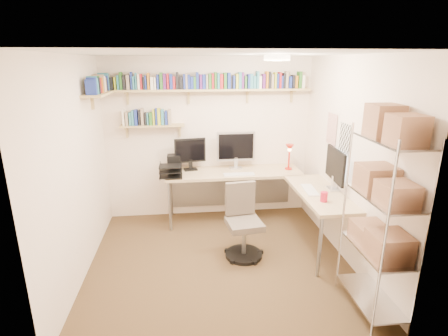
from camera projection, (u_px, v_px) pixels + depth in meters
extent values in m
plane|color=#4A361F|center=(219.00, 260.00, 4.45)|extent=(3.20, 3.20, 0.00)
cube|color=#F5E2C7|center=(209.00, 139.00, 5.51)|extent=(3.20, 0.04, 2.50)
cube|color=#F5E2C7|center=(77.00, 171.00, 3.90)|extent=(0.04, 3.00, 2.50)
cube|color=#F5E2C7|center=(349.00, 162.00, 4.26)|extent=(0.04, 3.00, 2.50)
cube|color=#F5E2C7|center=(239.00, 221.00, 2.66)|extent=(3.20, 0.04, 2.50)
cube|color=white|center=(218.00, 54.00, 3.72)|extent=(3.20, 3.00, 0.04)
cube|color=white|center=(332.00, 129.00, 4.70)|extent=(0.01, 0.30, 0.42)
cube|color=silver|center=(344.00, 139.00, 4.33)|extent=(0.01, 0.28, 0.38)
cylinder|color=#FFEAC6|center=(277.00, 58.00, 4.00)|extent=(0.30, 0.30, 0.06)
cube|color=tan|center=(209.00, 90.00, 5.17)|extent=(3.05, 0.25, 0.03)
cube|color=tan|center=(100.00, 93.00, 4.60)|extent=(0.25, 1.00, 0.03)
cube|color=tan|center=(153.00, 126.00, 5.25)|extent=(0.95, 0.20, 0.02)
cube|color=tan|center=(127.00, 95.00, 5.11)|extent=(0.03, 0.20, 0.20)
cube|color=tan|center=(189.00, 95.00, 5.22)|extent=(0.03, 0.20, 0.20)
cube|color=tan|center=(248.00, 94.00, 5.32)|extent=(0.03, 0.20, 0.20)
cube|color=tan|center=(292.00, 93.00, 5.40)|extent=(0.03, 0.20, 0.20)
cube|color=#541A63|center=(106.00, 83.00, 4.97)|extent=(0.03, 0.12, 0.20)
cube|color=white|center=(109.00, 82.00, 4.97)|extent=(0.03, 0.13, 0.21)
cube|color=black|center=(112.00, 83.00, 4.98)|extent=(0.04, 0.14, 0.18)
cube|color=gold|center=(115.00, 83.00, 4.99)|extent=(0.02, 0.14, 0.18)
cube|color=teal|center=(118.00, 82.00, 4.99)|extent=(0.03, 0.12, 0.20)
cube|color=#2A6923|center=(121.00, 81.00, 4.99)|extent=(0.03, 0.14, 0.24)
cube|color=black|center=(124.00, 83.00, 5.00)|extent=(0.04, 0.13, 0.20)
cube|color=gray|center=(128.00, 82.00, 5.00)|extent=(0.04, 0.14, 0.20)
cube|color=navy|center=(132.00, 81.00, 5.00)|extent=(0.03, 0.12, 0.25)
cube|color=teal|center=(134.00, 83.00, 5.02)|extent=(0.03, 0.14, 0.18)
cube|color=teal|center=(136.00, 81.00, 5.01)|extent=(0.02, 0.12, 0.23)
cube|color=white|center=(139.00, 82.00, 5.02)|extent=(0.03, 0.14, 0.21)
cube|color=#AB161F|center=(141.00, 82.00, 5.02)|extent=(0.03, 0.13, 0.22)
cube|color=black|center=(144.00, 83.00, 5.03)|extent=(0.03, 0.13, 0.18)
cube|color=navy|center=(146.00, 82.00, 5.03)|extent=(0.03, 0.11, 0.20)
cube|color=#BB7016|center=(149.00, 81.00, 5.03)|extent=(0.03, 0.14, 0.23)
cube|color=white|center=(152.00, 83.00, 5.05)|extent=(0.04, 0.15, 0.18)
cube|color=white|center=(155.00, 83.00, 5.05)|extent=(0.02, 0.15, 0.17)
cube|color=navy|center=(158.00, 82.00, 5.05)|extent=(0.03, 0.14, 0.21)
cube|color=#2A6923|center=(161.00, 81.00, 5.05)|extent=(0.04, 0.12, 0.24)
cube|color=#541A63|center=(165.00, 81.00, 5.06)|extent=(0.04, 0.12, 0.22)
cube|color=#AB161F|center=(168.00, 81.00, 5.06)|extent=(0.03, 0.15, 0.22)
cube|color=navy|center=(171.00, 82.00, 5.07)|extent=(0.04, 0.13, 0.21)
cube|color=#AB161F|center=(174.00, 83.00, 5.08)|extent=(0.03, 0.12, 0.18)
cube|color=black|center=(177.00, 81.00, 5.08)|extent=(0.04, 0.12, 0.24)
cube|color=black|center=(181.00, 83.00, 5.09)|extent=(0.04, 0.12, 0.19)
cube|color=navy|center=(184.00, 82.00, 5.09)|extent=(0.03, 0.12, 0.21)
cube|color=gray|center=(186.00, 81.00, 5.09)|extent=(0.02, 0.13, 0.22)
cube|color=navy|center=(189.00, 82.00, 5.10)|extent=(0.04, 0.12, 0.20)
cube|color=navy|center=(192.00, 83.00, 5.11)|extent=(0.04, 0.14, 0.18)
cube|color=#2A6923|center=(195.00, 83.00, 5.11)|extent=(0.03, 0.14, 0.18)
cube|color=navy|center=(197.00, 81.00, 5.11)|extent=(0.04, 0.15, 0.24)
cube|color=#541A63|center=(201.00, 82.00, 5.12)|extent=(0.04, 0.12, 0.21)
cube|color=navy|center=(204.00, 82.00, 5.12)|extent=(0.04, 0.12, 0.21)
cube|color=gray|center=(207.00, 82.00, 5.13)|extent=(0.03, 0.13, 0.20)
cube|color=#2A6923|center=(210.00, 81.00, 5.13)|extent=(0.04, 0.13, 0.22)
cube|color=#AB161F|center=(213.00, 81.00, 5.14)|extent=(0.03, 0.13, 0.22)
cube|color=#2A6923|center=(215.00, 80.00, 5.14)|extent=(0.03, 0.12, 0.24)
cube|color=teal|center=(218.00, 81.00, 5.15)|extent=(0.03, 0.13, 0.23)
cube|color=#AB161F|center=(221.00, 81.00, 5.15)|extent=(0.04, 0.14, 0.21)
cube|color=#2A6923|center=(225.00, 81.00, 5.16)|extent=(0.04, 0.13, 0.23)
cube|color=navy|center=(229.00, 81.00, 5.16)|extent=(0.04, 0.14, 0.23)
cube|color=black|center=(231.00, 82.00, 5.17)|extent=(0.02, 0.12, 0.18)
cube|color=navy|center=(234.00, 82.00, 5.18)|extent=(0.03, 0.15, 0.19)
cube|color=gold|center=(237.00, 81.00, 5.18)|extent=(0.04, 0.14, 0.21)
cube|color=teal|center=(240.00, 80.00, 5.18)|extent=(0.04, 0.12, 0.24)
cube|color=#541A63|center=(242.00, 80.00, 5.19)|extent=(0.03, 0.12, 0.24)
cube|color=#2A6923|center=(245.00, 82.00, 5.20)|extent=(0.03, 0.13, 0.18)
cube|color=navy|center=(248.00, 81.00, 5.20)|extent=(0.03, 0.15, 0.21)
cube|color=teal|center=(251.00, 81.00, 5.20)|extent=(0.04, 0.12, 0.21)
cube|color=teal|center=(254.00, 82.00, 5.21)|extent=(0.04, 0.12, 0.18)
cube|color=teal|center=(257.00, 80.00, 5.21)|extent=(0.03, 0.13, 0.25)
cube|color=white|center=(260.00, 82.00, 5.22)|extent=(0.04, 0.12, 0.18)
cube|color=#541A63|center=(263.00, 81.00, 5.22)|extent=(0.04, 0.13, 0.21)
cube|color=#BB7016|center=(267.00, 80.00, 5.22)|extent=(0.03, 0.12, 0.25)
cube|color=black|center=(269.00, 80.00, 5.23)|extent=(0.03, 0.12, 0.25)
cube|color=gray|center=(272.00, 81.00, 5.24)|extent=(0.04, 0.13, 0.21)
cube|color=gold|center=(275.00, 80.00, 5.24)|extent=(0.03, 0.14, 0.23)
cube|color=navy|center=(277.00, 81.00, 5.25)|extent=(0.03, 0.12, 0.22)
cube|color=#AB161F|center=(279.00, 80.00, 5.25)|extent=(0.03, 0.15, 0.24)
cube|color=navy|center=(281.00, 82.00, 5.26)|extent=(0.03, 0.13, 0.18)
cube|color=black|center=(284.00, 81.00, 5.26)|extent=(0.03, 0.12, 0.22)
cube|color=gray|center=(286.00, 80.00, 5.26)|extent=(0.04, 0.12, 0.25)
cube|color=navy|center=(289.00, 82.00, 5.28)|extent=(0.04, 0.14, 0.17)
cube|color=black|center=(293.00, 82.00, 5.28)|extent=(0.04, 0.13, 0.19)
cube|color=#BB7016|center=(296.00, 82.00, 5.29)|extent=(0.04, 0.12, 0.18)
cube|color=#2A6923|center=(299.00, 80.00, 5.28)|extent=(0.04, 0.14, 0.25)
cube|color=white|center=(302.00, 82.00, 5.30)|extent=(0.04, 0.15, 0.19)
cube|color=navy|center=(91.00, 87.00, 4.15)|extent=(0.12, 0.03, 0.18)
cube|color=navy|center=(92.00, 86.00, 4.20)|extent=(0.11, 0.04, 0.20)
cube|color=teal|center=(92.00, 85.00, 4.23)|extent=(0.13, 0.02, 0.22)
cube|color=teal|center=(93.00, 86.00, 4.28)|extent=(0.12, 0.04, 0.19)
cube|color=black|center=(94.00, 86.00, 4.32)|extent=(0.14, 0.04, 0.20)
cube|color=#2A6923|center=(95.00, 85.00, 4.36)|extent=(0.12, 0.04, 0.21)
cube|color=gray|center=(96.00, 85.00, 4.40)|extent=(0.11, 0.02, 0.20)
cube|color=#AB161F|center=(96.00, 86.00, 4.43)|extent=(0.13, 0.02, 0.19)
cube|color=#BB7016|center=(97.00, 85.00, 4.47)|extent=(0.15, 0.04, 0.19)
cube|color=#BB7016|center=(98.00, 86.00, 4.51)|extent=(0.13, 0.02, 0.17)
cube|color=gray|center=(98.00, 84.00, 4.54)|extent=(0.15, 0.03, 0.23)
cube|color=#AB161F|center=(99.00, 85.00, 4.59)|extent=(0.12, 0.04, 0.18)
cube|color=white|center=(100.00, 84.00, 4.63)|extent=(0.14, 0.04, 0.20)
cube|color=gray|center=(101.00, 85.00, 4.68)|extent=(0.14, 0.03, 0.18)
cube|color=navy|center=(102.00, 84.00, 4.72)|extent=(0.12, 0.04, 0.19)
cube|color=black|center=(102.00, 85.00, 4.77)|extent=(0.13, 0.04, 0.17)
cube|color=navy|center=(103.00, 83.00, 4.81)|extent=(0.14, 0.03, 0.20)
cube|color=teal|center=(104.00, 82.00, 4.85)|extent=(0.14, 0.04, 0.24)
cube|color=#BB7016|center=(104.00, 82.00, 4.89)|extent=(0.12, 0.02, 0.24)
cube|color=black|center=(105.00, 82.00, 4.92)|extent=(0.13, 0.03, 0.22)
cube|color=teal|center=(106.00, 84.00, 4.97)|extent=(0.15, 0.03, 0.17)
cube|color=white|center=(124.00, 118.00, 5.16)|extent=(0.03, 0.14, 0.23)
cube|color=gray|center=(127.00, 118.00, 5.17)|extent=(0.04, 0.13, 0.20)
cube|color=teal|center=(130.00, 119.00, 5.18)|extent=(0.03, 0.13, 0.19)
cube|color=teal|center=(133.00, 118.00, 5.18)|extent=(0.03, 0.14, 0.22)
cube|color=navy|center=(136.00, 117.00, 5.18)|extent=(0.04, 0.15, 0.23)
cube|color=black|center=(140.00, 118.00, 5.19)|extent=(0.03, 0.11, 0.22)
cube|color=gray|center=(143.00, 117.00, 5.19)|extent=(0.04, 0.13, 0.25)
cube|color=black|center=(146.00, 119.00, 5.21)|extent=(0.03, 0.12, 0.18)
cube|color=teal|center=(148.00, 119.00, 5.21)|extent=(0.02, 0.11, 0.18)
cube|color=#2A6923|center=(151.00, 119.00, 5.21)|extent=(0.04, 0.13, 0.18)
cube|color=gold|center=(154.00, 117.00, 5.21)|extent=(0.03, 0.14, 0.23)
cube|color=navy|center=(156.00, 117.00, 5.21)|extent=(0.03, 0.11, 0.25)
cube|color=gold|center=(159.00, 117.00, 5.22)|extent=(0.04, 0.13, 0.24)
cube|color=teal|center=(163.00, 117.00, 5.23)|extent=(0.04, 0.12, 0.23)
cube|color=navy|center=(166.00, 118.00, 5.24)|extent=(0.04, 0.12, 0.20)
cube|color=gray|center=(170.00, 117.00, 5.24)|extent=(0.04, 0.11, 0.22)
cube|color=tan|center=(233.00, 172.00, 5.38)|extent=(2.07, 0.65, 0.04)
cube|color=tan|center=(323.00, 193.00, 4.53)|extent=(0.65, 1.42, 0.04)
cylinder|color=gray|center=(170.00, 206.00, 5.13)|extent=(0.04, 0.04, 0.76)
cylinder|color=gray|center=(171.00, 193.00, 5.65)|extent=(0.04, 0.04, 0.76)
cylinder|color=gray|center=(307.00, 188.00, 5.90)|extent=(0.04, 0.04, 0.76)
cylinder|color=gray|center=(320.00, 247.00, 4.00)|extent=(0.04, 0.04, 0.76)
cylinder|color=gray|center=(365.00, 244.00, 4.06)|extent=(0.04, 0.04, 0.76)
cube|color=gray|center=(231.00, 187.00, 5.75)|extent=(1.96, 0.02, 0.60)
cube|color=silver|center=(236.00, 146.00, 5.40)|extent=(0.60, 0.03, 0.46)
cube|color=black|center=(236.00, 147.00, 5.38)|extent=(0.54, 0.00, 0.39)
cube|color=black|center=(190.00, 150.00, 5.33)|extent=(0.48, 0.03, 0.37)
cube|color=black|center=(335.00, 165.00, 4.50)|extent=(0.03, 0.63, 0.41)
cube|color=silver|center=(334.00, 165.00, 4.50)|extent=(0.00, 0.57, 0.36)
cube|color=white|center=(239.00, 174.00, 5.19)|extent=(0.46, 0.14, 0.02)
cube|color=white|center=(310.00, 190.00, 4.56)|extent=(0.14, 0.44, 0.02)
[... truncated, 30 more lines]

